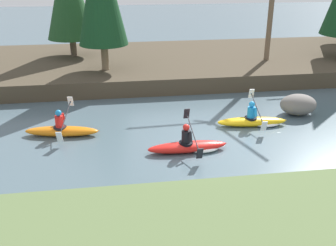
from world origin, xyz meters
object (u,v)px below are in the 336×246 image
kayaker_trailing (62,130)px  boulder_midstream (298,105)px  kayaker_lead (255,121)px  kayaker_middle (191,146)px

kayaker_trailing → boulder_midstream: kayaker_trailing is taller
kayaker_lead → kayaker_trailing: bearing=-177.1°
kayaker_lead → kayaker_trailing: (-7.33, 0.14, 0.02)m
kayaker_lead → boulder_midstream: 2.39m
kayaker_lead → boulder_midstream: kayaker_lead is taller
kayaker_middle → boulder_midstream: 5.78m
kayaker_middle → kayaker_trailing: (-4.42, 1.94, 0.02)m
kayaker_lead → boulder_midstream: size_ratio=1.83×
kayaker_lead → kayaker_trailing: size_ratio=1.00×
boulder_midstream → kayaker_trailing: bearing=-175.4°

